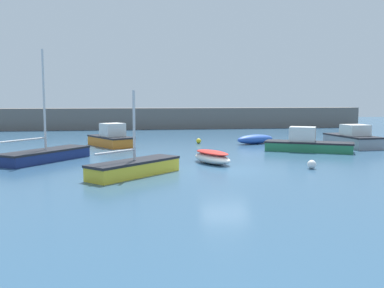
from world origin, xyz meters
name	(u,v)px	position (x,y,z in m)	size (l,w,h in m)	color
ground_plane	(225,172)	(0.00, 0.00, -0.10)	(120.00, 120.00, 0.20)	#2D5170
harbor_breakwater	(168,118)	(0.00, 32.07, 1.29)	(49.80, 3.15, 2.58)	#66605B
sailboat_short_mast	(135,167)	(-4.75, -0.88, 0.41)	(4.76, 4.61, 4.15)	yellow
rowboat_with_red_cover	(212,157)	(-0.24, 2.40, 0.38)	(2.38, 3.40, 0.76)	white
rowboat_white_midwater	(255,139)	(5.44, 12.53, 0.39)	(3.75, 2.36, 0.77)	#2D56B7
motorboat_grey_hull	(111,138)	(-6.36, 12.46, 0.65)	(3.91, 4.91, 1.83)	orange
cabin_cruiser_white	(307,143)	(7.60, 7.04, 0.57)	(6.20, 4.43, 1.75)	#287A4C
sailboat_tall_mast	(46,155)	(-9.96, 4.81, 0.40)	(4.93, 5.84, 6.66)	navy
motorboat_with_cabin	(353,139)	(12.32, 9.26, 0.64)	(2.59, 5.17, 1.76)	gray
mooring_buoy_yellow	(199,141)	(0.83, 13.56, 0.21)	(0.42, 0.42, 0.42)	yellow
mooring_buoy_white	(312,164)	(4.69, -0.25, 0.24)	(0.48, 0.48, 0.48)	white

